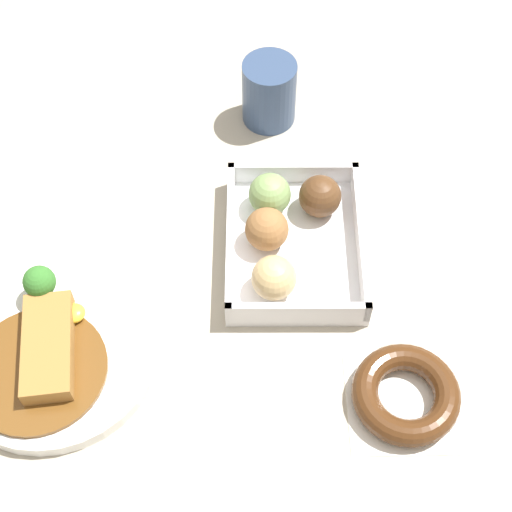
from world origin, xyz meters
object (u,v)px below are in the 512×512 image
Objects in this scene: curry_plate at (52,349)px; donut_box at (289,234)px; coffee_mug at (269,92)px; chocolate_ring_donut at (406,395)px.

curry_plate reaches higher than donut_box.
donut_box is at bearing 5.68° from coffee_mug.
coffee_mug reaches higher than curry_plate.
chocolate_ring_donut is (0.20, 0.12, -0.01)m from donut_box.
curry_plate is 1.12× the size of donut_box.
curry_plate is at bearing -98.19° from chocolate_ring_donut.
coffee_mug is at bearing 146.22° from curry_plate.
curry_plate reaches higher than chocolate_ring_donut.
donut_box is 0.24m from chocolate_ring_donut.
curry_plate is 0.30m from donut_box.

